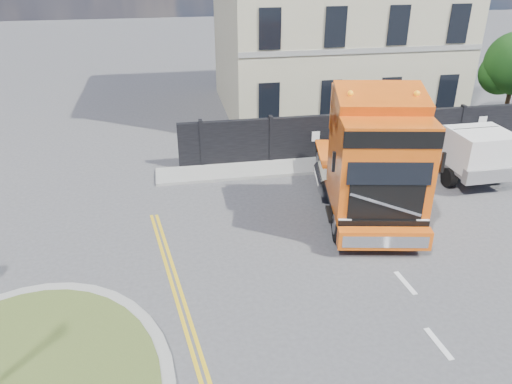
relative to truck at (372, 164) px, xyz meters
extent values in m
plane|color=#424244|center=(-3.34, -3.50, -2.03)|extent=(120.00, 120.00, 0.00)
cube|color=black|center=(2.66, 5.50, -1.03)|extent=(18.00, 0.25, 2.00)
cube|color=#B3AD8E|center=(2.66, 13.00, 3.47)|extent=(12.00, 10.00, 11.00)
cylinder|color=#382619|center=(11.16, 8.50, -0.83)|extent=(0.24, 0.24, 2.40)
sphere|color=black|center=(10.66, 8.90, 0.57)|extent=(2.20, 2.20, 2.20)
cube|color=gray|center=(2.66, 4.60, -1.97)|extent=(20.00, 1.60, 0.12)
cube|color=black|center=(0.24, 1.24, -1.18)|extent=(4.08, 7.52, 0.51)
cube|color=#DD550F|center=(-0.14, -0.70, 0.40)|extent=(3.34, 3.43, 3.17)
cube|color=#DD550F|center=(0.09, 0.47, 1.70)|extent=(2.97, 1.54, 1.58)
cube|color=black|center=(-0.41, -2.12, 0.86)|extent=(2.45, 0.54, 1.19)
cube|color=#DD550F|center=(-0.48, -2.47, -1.40)|extent=(2.85, 0.93, 0.62)
cylinder|color=black|center=(-1.51, -1.35, -1.44)|extent=(0.58, 1.22, 1.18)
cylinder|color=gray|center=(-1.51, -1.35, -1.44)|extent=(0.52, 0.71, 0.65)
cylinder|color=black|center=(0.89, -1.82, -1.44)|extent=(0.58, 1.22, 1.18)
cylinder|color=gray|center=(0.89, -1.82, -1.44)|extent=(0.52, 0.71, 0.65)
cylinder|color=black|center=(-0.74, 2.59, -1.44)|extent=(0.58, 1.22, 1.18)
cylinder|color=gray|center=(-0.74, 2.59, -1.44)|extent=(0.52, 0.71, 0.65)
cylinder|color=black|center=(1.66, 2.12, -1.44)|extent=(0.58, 1.22, 1.18)
cylinder|color=gray|center=(1.66, 2.12, -1.44)|extent=(0.52, 0.71, 0.65)
cylinder|color=black|center=(-0.48, 3.92, -1.44)|extent=(0.58, 1.22, 1.18)
cylinder|color=gray|center=(-0.48, 3.92, -1.44)|extent=(0.52, 0.71, 0.65)
cylinder|color=black|center=(1.92, 3.45, -1.44)|extent=(0.58, 1.22, 1.18)
cylinder|color=gray|center=(1.92, 3.45, -1.44)|extent=(0.52, 0.71, 0.65)
cube|color=slate|center=(5.14, 3.39, -1.24)|extent=(2.21, 5.40, 0.28)
cube|color=silver|center=(5.14, 1.72, -0.52)|extent=(2.16, 2.05, 1.45)
cylinder|color=black|center=(4.07, 1.72, -1.63)|extent=(0.28, 0.78, 0.78)
cylinder|color=black|center=(6.20, 1.72, -1.63)|extent=(0.28, 0.78, 0.78)
cylinder|color=black|center=(4.07, 5.07, -1.63)|extent=(0.28, 0.78, 0.78)
cylinder|color=black|center=(6.20, 5.07, -1.63)|extent=(0.28, 0.78, 0.78)
camera|label=1|loc=(-6.65, -14.49, 6.57)|focal=35.00mm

